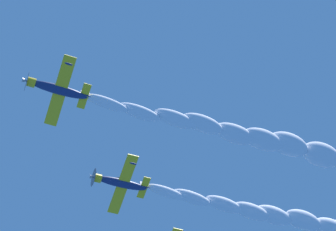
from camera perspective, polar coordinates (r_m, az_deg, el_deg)
airplane_lead at (r=76.14m, az=-10.68°, el=2.52°), size 8.53×9.06×3.25m
airplane_left_wingman at (r=83.80m, az=-4.69°, el=-6.46°), size 8.55×9.09×3.53m
smoke_trail_lead at (r=82.86m, az=8.15°, el=-2.09°), size 34.40×20.12×6.42m
smoke_trail_left_wingman at (r=93.54m, az=11.89°, el=-9.74°), size 33.15×19.61×6.16m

